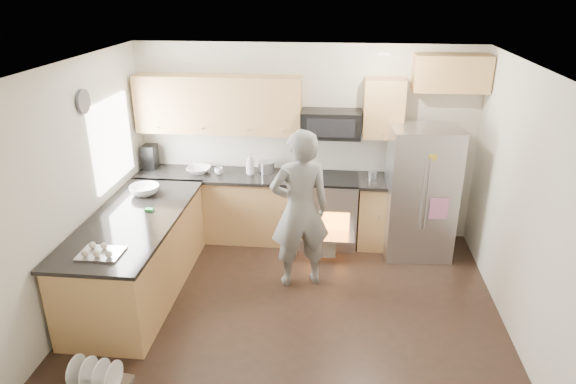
# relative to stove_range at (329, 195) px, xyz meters

# --- Properties ---
(ground) EXTENTS (4.50, 4.50, 0.00)m
(ground) POSITION_rel_stove_range_xyz_m (-0.35, -1.69, -0.68)
(ground) COLOR black
(ground) RESTS_ON ground
(room_shell) EXTENTS (4.54, 4.04, 2.62)m
(room_shell) POSITION_rel_stove_range_xyz_m (-0.39, -1.68, 1.00)
(room_shell) COLOR beige
(room_shell) RESTS_ON ground
(back_cabinet_run) EXTENTS (4.45, 0.64, 2.50)m
(back_cabinet_run) POSITION_rel_stove_range_xyz_m (-0.94, 0.06, 0.29)
(back_cabinet_run) COLOR #A57B42
(back_cabinet_run) RESTS_ON ground
(peninsula) EXTENTS (0.96, 2.36, 1.04)m
(peninsula) POSITION_rel_stove_range_xyz_m (-2.10, -1.44, -0.21)
(peninsula) COLOR #A57B42
(peninsula) RESTS_ON ground
(stove_range) EXTENTS (0.76, 0.97, 1.79)m
(stove_range) POSITION_rel_stove_range_xyz_m (0.00, 0.00, 0.00)
(stove_range) COLOR #B7B7BC
(stove_range) RESTS_ON ground
(refrigerator) EXTENTS (0.87, 0.69, 1.69)m
(refrigerator) POSITION_rel_stove_range_xyz_m (1.15, -0.21, 0.17)
(refrigerator) COLOR #B7B7BC
(refrigerator) RESTS_ON ground
(person) EXTENTS (0.79, 0.63, 1.87)m
(person) POSITION_rel_stove_range_xyz_m (-0.30, -1.09, 0.26)
(person) COLOR slate
(person) RESTS_ON ground
(dish_rack) EXTENTS (0.55, 0.46, 0.31)m
(dish_rack) POSITION_rel_stove_range_xyz_m (-1.92, -3.00, -0.59)
(dish_rack) COLOR #B7B7BC
(dish_rack) RESTS_ON ground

